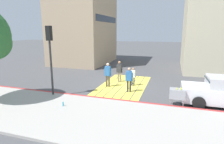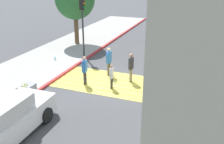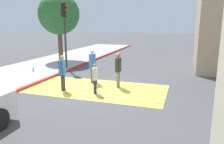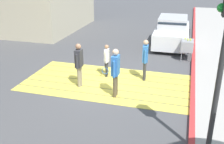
% 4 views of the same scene
% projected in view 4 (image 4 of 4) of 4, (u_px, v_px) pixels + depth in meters
% --- Properties ---
extents(ground_plane, '(120.00, 120.00, 0.00)m').
position_uv_depth(ground_plane, '(106.00, 83.00, 10.58)').
color(ground_plane, '#4C4C4F').
extents(crosswalk_stripes, '(6.40, 3.25, 0.01)m').
position_uv_depth(crosswalk_stripes, '(106.00, 83.00, 10.58)').
color(crosswalk_stripes, '#EAD64C').
rests_on(crosswalk_stripes, ground).
extents(curb_painted, '(0.16, 40.00, 0.13)m').
position_uv_depth(curb_painted, '(193.00, 91.00, 9.73)').
color(curb_painted, '#BC3333').
rests_on(curb_painted, ground).
extents(car_parked_near_curb, '(2.05, 4.33, 1.57)m').
position_uv_depth(car_parked_near_curb, '(172.00, 32.00, 15.22)').
color(car_parked_near_curb, white).
rests_on(car_parked_near_curb, ground).
extents(tennis_ball_cart, '(0.56, 0.80, 1.02)m').
position_uv_depth(tennis_ball_cart, '(187.00, 46.00, 12.86)').
color(tennis_ball_cart, '#99999E').
rests_on(tennis_ball_cart, ground).
extents(pedestrian_adult_lead, '(0.22, 0.49, 1.67)m').
position_uv_depth(pedestrian_adult_lead, '(79.00, 62.00, 9.92)').
color(pedestrian_adult_lead, gray).
rests_on(pedestrian_adult_lead, ground).
extents(pedestrian_adult_trailing, '(0.22, 0.51, 1.73)m').
position_uv_depth(pedestrian_adult_trailing, '(115.00, 69.00, 9.14)').
color(pedestrian_adult_trailing, brown).
rests_on(pedestrian_adult_trailing, ground).
extents(pedestrian_adult_side, '(0.25, 0.48, 1.64)m').
position_uv_depth(pedestrian_adult_side, '(145.00, 57.00, 10.51)').
color(pedestrian_adult_side, '#333338').
rests_on(pedestrian_adult_side, ground).
extents(pedestrian_child_with_racket, '(0.28, 0.42, 1.34)m').
position_uv_depth(pedestrian_child_with_racket, '(107.00, 59.00, 10.93)').
color(pedestrian_child_with_racket, '#333338').
rests_on(pedestrian_child_with_racket, ground).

